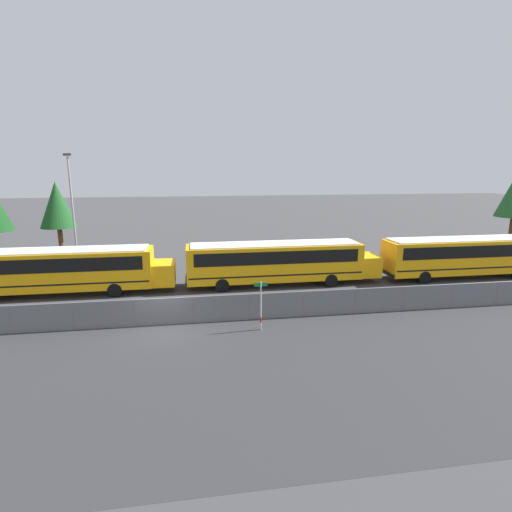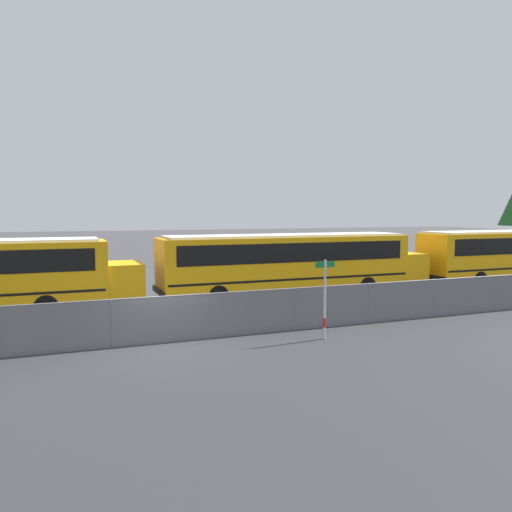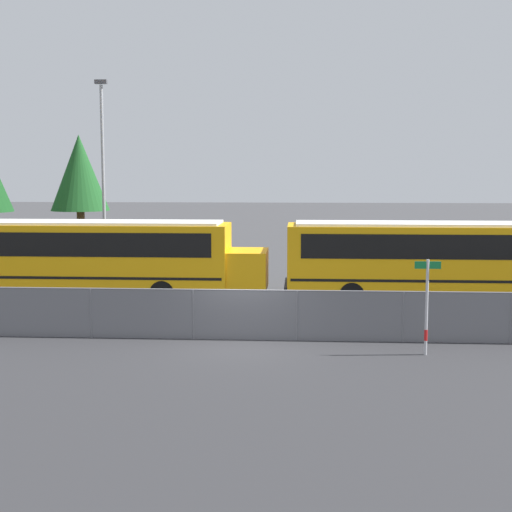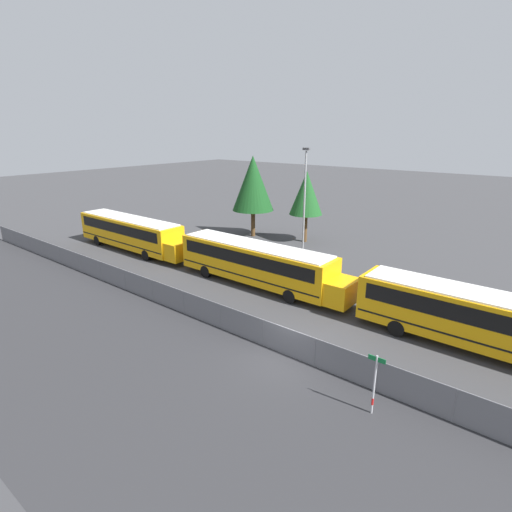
{
  "view_description": "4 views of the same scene",
  "coord_description": "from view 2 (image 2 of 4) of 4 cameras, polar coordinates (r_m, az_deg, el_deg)",
  "views": [
    {
      "loc": [
        1.73,
        -20.79,
        8.33
      ],
      "look_at": [
        5.97,
        6.08,
        2.28
      ],
      "focal_mm": 28.0,
      "sensor_mm": 36.0,
      "label": 1
    },
    {
      "loc": [
        -2.9,
        -15.55,
        4.15
      ],
      "look_at": [
        5.76,
        6.51,
        2.06
      ],
      "focal_mm": 35.0,
      "sensor_mm": 36.0,
      "label": 2
    },
    {
      "loc": [
        1.62,
        -20.61,
        4.91
      ],
      "look_at": [
        -0.05,
        6.09,
        1.8
      ],
      "focal_mm": 50.0,
      "sensor_mm": 36.0,
      "label": 3
    },
    {
      "loc": [
        9.73,
        -14.79,
        10.84
      ],
      "look_at": [
        -6.88,
        6.07,
        2.4
      ],
      "focal_mm": 28.0,
      "sensor_mm": 36.0,
      "label": 4
    }
  ],
  "objects": [
    {
      "name": "road_strip",
      "position": [
        10.81,
        -4.4,
        -17.54
      ],
      "size": [
        104.84,
        12.0,
        0.01
      ],
      "color": "#2B2B2D",
      "rests_on": "ground_plane"
    },
    {
      "name": "ground_plane",
      "position": [
        16.36,
        -10.66,
        -9.75
      ],
      "size": [
        200.0,
        200.0,
        0.0
      ],
      "primitive_type": "plane",
      "color": "#38383A"
    },
    {
      "name": "school_bus_2",
      "position": [
        24.62,
        4.18,
        -0.41
      ],
      "size": [
        14.11,
        2.59,
        3.07
      ],
      "color": "orange",
      "rests_on": "ground_plane"
    },
    {
      "name": "street_sign",
      "position": [
        16.41,
        7.86,
        -4.66
      ],
      "size": [
        0.7,
        0.09,
        2.61
      ],
      "color": "#B7B7BC",
      "rests_on": "ground_plane"
    },
    {
      "name": "fence",
      "position": [
        16.17,
        -10.7,
        -7.09
      ],
      "size": [
        70.91,
        0.07,
        1.52
      ],
      "color": "#9EA0A5",
      "rests_on": "ground_plane"
    }
  ]
}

